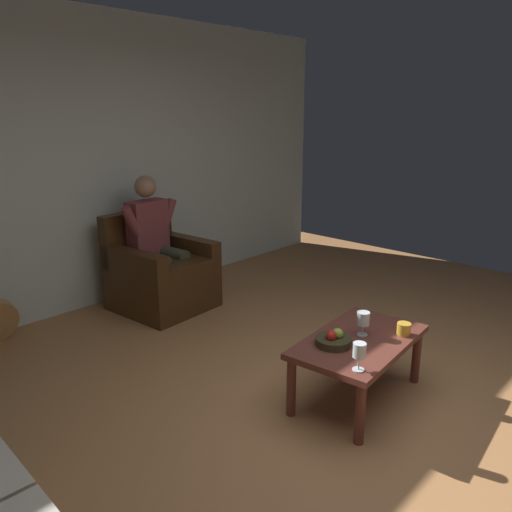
{
  "coord_description": "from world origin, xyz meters",
  "views": [
    {
      "loc": [
        2.48,
        1.28,
        1.87
      ],
      "look_at": [
        -0.28,
        -1.29,
        0.77
      ],
      "focal_mm": 35.67,
      "sensor_mm": 36.0,
      "label": 1
    }
  ],
  "objects": [
    {
      "name": "person_seated",
      "position": [
        -0.3,
        -2.62,
        0.69
      ],
      "size": [
        0.65,
        0.56,
        1.27
      ],
      "rotation": [
        0.0,
        0.0,
        0.07
      ],
      "color": "brown",
      "rests_on": "ground"
    },
    {
      "name": "armchair",
      "position": [
        -0.3,
        -2.58,
        0.32
      ],
      "size": [
        0.86,
        0.87,
        0.92
      ],
      "rotation": [
        0.0,
        0.0,
        0.07
      ],
      "color": "#3F2712",
      "rests_on": "ground"
    },
    {
      "name": "ground_plane",
      "position": [
        0.0,
        0.0,
        0.0
      ],
      "size": [
        7.49,
        7.49,
        0.0
      ],
      "primitive_type": "plane",
      "color": "#AB7344"
    },
    {
      "name": "coffee_table",
      "position": [
        -0.19,
        -0.29,
        0.37
      ],
      "size": [
        1.02,
        0.66,
        0.43
      ],
      "rotation": [
        0.0,
        0.0,
        0.09
      ],
      "color": "brown",
      "rests_on": "ground"
    },
    {
      "name": "fruit_bowl",
      "position": [
        0.0,
        -0.36,
        0.46
      ],
      "size": [
        0.23,
        0.23,
        0.11
      ],
      "color": "#312D18",
      "rests_on": "coffee_table"
    },
    {
      "name": "candle_jar",
      "position": [
        -0.44,
        -0.11,
        0.47
      ],
      "size": [
        0.09,
        0.09,
        0.08
      ],
      "primitive_type": "cylinder",
      "color": "gold",
      "rests_on": "coffee_table"
    },
    {
      "name": "wine_glass_near",
      "position": [
        -0.25,
        -0.3,
        0.54
      ],
      "size": [
        0.09,
        0.09,
        0.16
      ],
      "color": "silver",
      "rests_on": "coffee_table"
    },
    {
      "name": "wine_glass_far",
      "position": [
        0.17,
        -0.07,
        0.54
      ],
      "size": [
        0.08,
        0.08,
        0.17
      ],
      "color": "silver",
      "rests_on": "coffee_table"
    },
    {
      "name": "wall_back",
      "position": [
        0.0,
        -3.15,
        1.38
      ],
      "size": [
        6.41,
        0.06,
        2.76
      ],
      "primitive_type": "cube",
      "color": "silver",
      "rests_on": "ground"
    }
  ]
}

